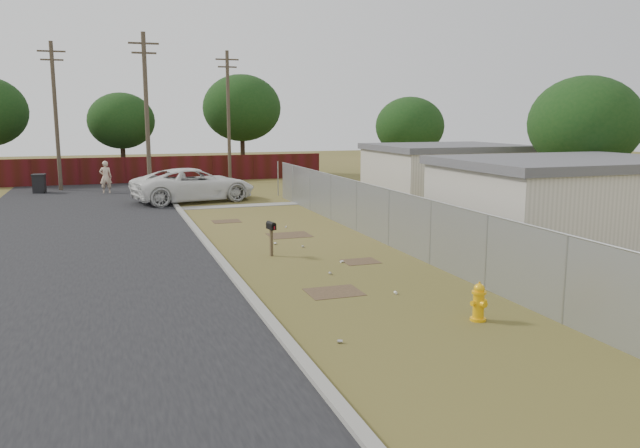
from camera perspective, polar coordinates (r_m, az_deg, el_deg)
name	(u,v)px	position (r m, az deg, el deg)	size (l,w,h in m)	color
ground	(305,251)	(21.18, -1.35, -2.53)	(120.00, 120.00, 0.00)	brown
street	(97,224)	(28.15, -19.72, 0.01)	(15.10, 60.00, 0.12)	black
chainlink_fence	(377,219)	(23.07, 5.28, 0.47)	(0.10, 27.06, 2.02)	gray
privacy_fence	(111,171)	(44.88, -18.61, 4.64)	(30.00, 0.12, 1.80)	#450E11
utility_poles	(147,114)	(40.48, -15.50, 9.68)	(12.60, 8.24, 9.00)	#4D4333
houses	(497,186)	(28.02, 15.90, 3.35)	(9.30, 17.24, 3.10)	beige
horizon_trees	(213,115)	(43.86, -9.77, 9.78)	(33.32, 31.94, 7.78)	#332417
fire_hydrant	(479,303)	(14.46, 14.32, -6.97)	(0.41, 0.42, 0.89)	#E9A70C
mailbox	(271,229)	(20.39, -4.48, -0.44)	(0.25, 0.50, 1.15)	brown
pickup_truck	(194,185)	(34.27, -11.45, 3.54)	(3.01, 6.52, 1.81)	white
pedestrian	(106,177)	(39.33, -19.01, 4.07)	(0.71, 0.47, 1.94)	beige
trash_bin	(39,183)	(40.98, -24.29, 3.41)	(0.81, 0.88, 1.15)	black
scattered_litter	(319,262)	(19.45, -0.12, -3.51)	(2.71, 13.27, 0.07)	silver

